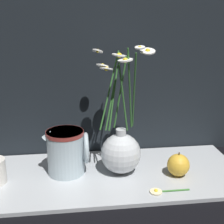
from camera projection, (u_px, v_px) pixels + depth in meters
name	position (u px, v px, depth m)	size (l,w,h in m)	color
ground_plane	(108.00, 177.00, 1.01)	(6.00, 6.00, 0.00)	black
shelf	(108.00, 175.00, 1.01)	(0.87, 0.35, 0.01)	#B2B7BC
vase_with_flowers	(121.00, 150.00, 0.99)	(0.19, 0.15, 0.41)	silver
ceramic_pitcher	(67.00, 150.00, 0.99)	(0.14, 0.12, 0.15)	silver
orange_fruit	(178.00, 165.00, 0.98)	(0.07, 0.07, 0.08)	gold
loose_daisy	(161.00, 191.00, 0.90)	(0.12, 0.04, 0.01)	#3D7A33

